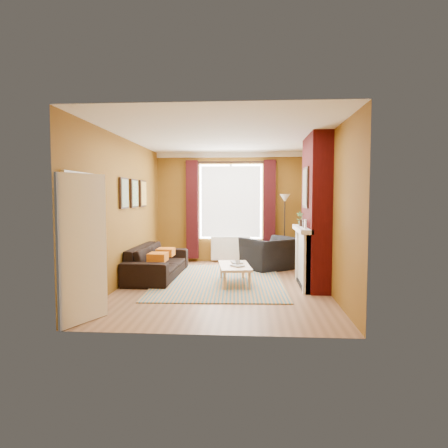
{
  "coord_description": "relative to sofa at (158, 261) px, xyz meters",
  "views": [
    {
      "loc": [
        0.55,
        -7.49,
        1.69
      ],
      "look_at": [
        0.0,
        0.25,
        1.15
      ],
      "focal_mm": 32.0,
      "sensor_mm": 36.0,
      "label": 1
    }
  ],
  "objects": [
    {
      "name": "book_a",
      "position": [
        1.63,
        -0.78,
        0.06
      ],
      "size": [
        0.31,
        0.32,
        0.02
      ],
      "primitive_type": "imported",
      "rotation": [
        0.0,
        0.0,
        0.71
      ],
      "color": "#999999",
      "rests_on": "coffee_table"
    },
    {
      "name": "tv_remote",
      "position": [
        1.62,
        -0.44,
        0.05
      ],
      "size": [
        0.07,
        0.15,
        0.02
      ],
      "rotation": [
        0.0,
        0.0,
        0.2
      ],
      "color": "black",
      "rests_on": "coffee_table"
    },
    {
      "name": "mug",
      "position": [
        1.7,
        -0.61,
        0.09
      ],
      "size": [
        0.13,
        0.13,
        0.09
      ],
      "primitive_type": "imported",
      "rotation": [
        0.0,
        0.0,
        0.44
      ],
      "color": "#999999",
      "rests_on": "coffee_table"
    },
    {
      "name": "floor_lamp",
      "position": [
        2.76,
        1.66,
        1.04
      ],
      "size": [
        0.33,
        0.33,
        1.74
      ],
      "rotation": [
        0.0,
        0.0,
        0.38
      ],
      "color": "black",
      "rests_on": "ground"
    },
    {
      "name": "book_b",
      "position": [
        1.56,
        -0.33,
        0.05
      ],
      "size": [
        0.27,
        0.33,
        0.02
      ],
      "primitive_type": "imported",
      "rotation": [
        0.0,
        0.0,
        0.2
      ],
      "color": "#999999",
      "rests_on": "coffee_table"
    },
    {
      "name": "sofa",
      "position": [
        0.0,
        0.0,
        0.0
      ],
      "size": [
        0.92,
        2.29,
        0.67
      ],
      "primitive_type": "imported",
      "rotation": [
        0.0,
        0.0,
        1.56
      ],
      "color": "black",
      "rests_on": "ground"
    },
    {
      "name": "wicker_stool",
      "position": [
        1.85,
        1.67,
        -0.11
      ],
      "size": [
        0.37,
        0.37,
        0.45
      ],
      "rotation": [
        0.0,
        0.0,
        -0.01
      ],
      "color": "olive",
      "rests_on": "ground"
    },
    {
      "name": "striped_rug",
      "position": [
        1.31,
        -0.29,
        -0.32
      ],
      "size": [
        2.63,
        3.54,
        0.02
      ],
      "rotation": [
        0.0,
        0.0,
        0.04
      ],
      "color": "teal",
      "rests_on": "ground"
    },
    {
      "name": "room_walls",
      "position": [
        2.06,
        -0.38,
        1.05
      ],
      "size": [
        3.82,
        5.54,
        2.83
      ],
      "color": "brown",
      "rests_on": "ground"
    },
    {
      "name": "ground",
      "position": [
        1.42,
        -0.65,
        -0.33
      ],
      "size": [
        5.5,
        5.5,
        0.0
      ],
      "primitive_type": "plane",
      "color": "brown",
      "rests_on": "ground"
    },
    {
      "name": "armchair",
      "position": [
        2.39,
        1.07,
        0.04
      ],
      "size": [
        1.5,
        1.47,
        0.74
      ],
      "primitive_type": "imported",
      "rotation": [
        0.0,
        0.0,
        3.78
      ],
      "color": "black",
      "rests_on": "ground"
    },
    {
      "name": "coffee_table",
      "position": [
        1.63,
        -0.57,
        0.0
      ],
      "size": [
        0.71,
        1.19,
        0.38
      ],
      "rotation": [
        0.0,
        0.0,
        0.14
      ],
      "color": "#D7AD7C",
      "rests_on": "ground"
    }
  ]
}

